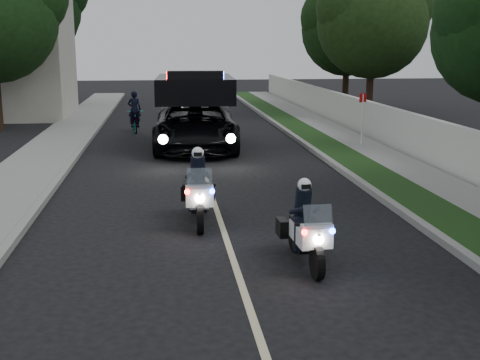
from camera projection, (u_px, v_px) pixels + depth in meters
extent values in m
plane|color=black|center=(252.00, 315.00, 8.87)|extent=(120.00, 120.00, 0.00)
cube|color=gray|center=(339.00, 168.00, 19.04)|extent=(0.20, 60.00, 0.15)
cube|color=#193814|center=(362.00, 167.00, 19.12)|extent=(1.20, 60.00, 0.16)
cube|color=gray|center=(403.00, 166.00, 19.28)|extent=(1.40, 60.00, 0.16)
cube|color=beige|center=(435.00, 144.00, 19.25)|extent=(0.22, 60.00, 1.50)
cube|color=gray|center=(62.00, 175.00, 18.06)|extent=(0.20, 60.00, 0.15)
cube|color=gray|center=(23.00, 175.00, 17.93)|extent=(2.00, 60.00, 0.16)
cube|color=#BFB78C|center=(204.00, 173.00, 18.56)|extent=(0.12, 50.00, 0.01)
imported|color=black|center=(196.00, 149.00, 22.97)|extent=(3.18, 6.43, 3.07)
imported|color=black|center=(135.00, 132.00, 27.34)|extent=(0.85, 1.93, 0.98)
imported|color=black|center=(135.00, 132.00, 27.34)|extent=(0.61, 0.45, 1.58)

